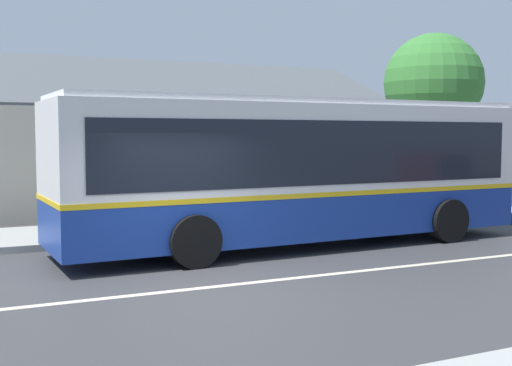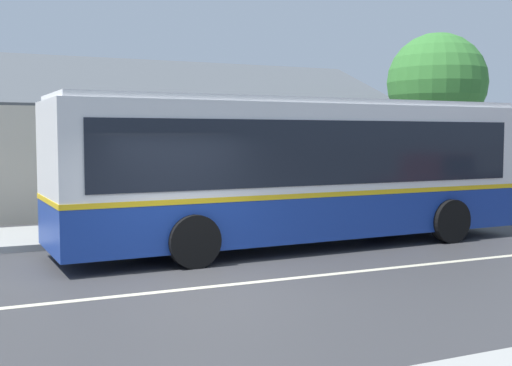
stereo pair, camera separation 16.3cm
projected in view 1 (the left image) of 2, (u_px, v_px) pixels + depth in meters
name	position (u px, v px, depth m)	size (l,w,h in m)	color
ground_plane	(210.00, 287.00, 10.38)	(300.00, 300.00, 0.00)	#38383A
sidewalk_far	(123.00, 232.00, 15.79)	(60.00, 3.00, 0.15)	#9E9E99
lane_divider_stripe	(210.00, 287.00, 10.38)	(60.00, 0.16, 0.01)	beige
community_building	(85.00, 154.00, 23.25)	(21.03, 10.48, 6.31)	beige
transit_bus	(298.00, 168.00, 14.23)	(10.89, 3.06, 3.23)	navy
street_tree_primary	(433.00, 84.00, 20.99)	(3.23, 3.23, 5.78)	#4C3828
bus_stop_sign	(479.00, 163.00, 19.23)	(0.36, 0.07, 2.40)	gray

